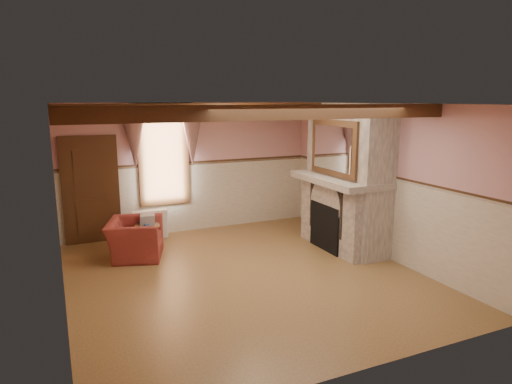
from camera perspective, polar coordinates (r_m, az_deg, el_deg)
name	(u,v)px	position (r m, az deg, el deg)	size (l,w,h in m)	color
floor	(245,276)	(7.68, -1.43, -10.40)	(5.50, 6.00, 0.01)	brown
ceiling	(244,104)	(7.13, -1.54, 10.97)	(5.50, 6.00, 0.01)	silver
wall_back	(191,168)	(10.07, -8.12, 3.03)	(5.50, 0.02, 2.80)	tan
wall_front	(359,248)	(4.75, 12.80, -6.82)	(5.50, 0.02, 2.80)	tan
wall_left	(57,210)	(6.74, -23.60, -2.05)	(0.02, 6.00, 2.80)	tan
wall_right	(382,181)	(8.70, 15.47, 1.39)	(0.02, 6.00, 2.80)	tan
wainscot	(244,232)	(7.44, -1.45, -5.03)	(5.50, 6.00, 1.50)	beige
chair_rail	(244,187)	(7.26, -1.48, 0.65)	(5.50, 6.00, 0.08)	black
firebox	(328,227)	(8.94, 8.96, -4.31)	(0.20, 0.95, 0.90)	black
armchair	(135,239)	(8.73, -14.89, -5.65)	(1.07, 0.94, 0.70)	maroon
side_table	(148,239)	(8.91, -13.37, -5.71)	(0.46, 0.46, 0.55)	brown
book_stack	(148,219)	(8.83, -13.40, -3.34)	(0.26, 0.32, 0.20)	#B7AD8C
radiator	(150,225)	(9.78, -13.08, -4.00)	(0.70, 0.18, 0.60)	silver
bowl	(348,176)	(8.66, 11.42, 1.96)	(0.35, 0.35, 0.09)	brown
mantel_clock	(321,166)	(9.41, 8.15, 3.18)	(0.14, 0.24, 0.20)	black
oil_lamp	(331,167)	(9.12, 9.31, 3.13)	(0.11, 0.11, 0.28)	gold
candle_red	(354,176)	(8.50, 12.16, 2.01)	(0.06, 0.06, 0.16)	#AB2515
jar_yellow	(346,175)	(8.70, 11.20, 2.13)	(0.06, 0.06, 0.12)	gold
fireplace	(348,177)	(8.97, 11.43, 1.88)	(0.85, 2.00, 2.80)	gray
mantel	(340,179)	(8.87, 10.47, 1.55)	(1.05, 2.05, 0.12)	gray
overmantel_mirror	(333,148)	(8.69, 9.61, 5.43)	(0.06, 1.44, 1.04)	silver
door	(91,192)	(9.71, -19.93, 0.04)	(1.10, 0.10, 2.10)	black
window	(164,158)	(9.86, -11.47, 4.21)	(1.06, 0.08, 2.02)	white
window_drapes	(164,130)	(9.72, -11.49, 7.66)	(1.30, 0.14, 1.40)	gray
ceiling_beam_front	(279,112)	(6.04, 2.94, 9.91)	(5.50, 0.18, 0.20)	black
ceiling_beam_back	(218,109)	(8.25, -4.81, 10.32)	(5.50, 0.18, 0.20)	black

